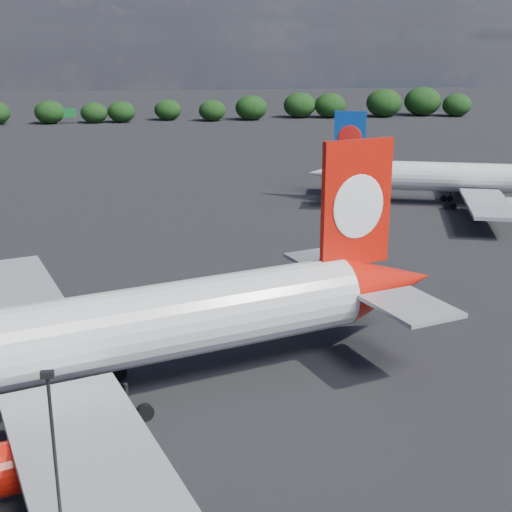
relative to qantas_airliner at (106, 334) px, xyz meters
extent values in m
plane|color=black|center=(-4.45, 56.11, -5.33)|extent=(500.00, 500.00, 0.00)
cylinder|color=silver|center=(-1.78, -0.58, 0.17)|extent=(41.46, 18.13, 5.50)
cone|color=red|center=(22.29, 7.23, 0.17)|extent=(10.07, 7.95, 5.50)
cube|color=red|center=(19.15, 6.21, 7.21)|extent=(5.93, 2.39, 9.90)
ellipsoid|color=white|center=(19.25, 5.89, 7.02)|extent=(4.46, 1.63, 5.06)
ellipsoid|color=white|center=(19.04, 6.52, 7.02)|extent=(4.46, 1.63, 5.06)
cube|color=#9DA0A5|center=(22.06, 0.79, 0.61)|extent=(6.75, 7.81, 0.33)
cube|color=#9DA0A5|center=(18.33, 12.30, 0.61)|extent=(6.75, 7.81, 0.33)
cube|color=#9DA0A5|center=(0.54, -14.86, -1.59)|extent=(13.59, 23.13, 0.61)
cube|color=#9DA0A5|center=(-8.29, 12.35, -1.59)|extent=(13.59, 23.13, 0.61)
cylinder|color=red|center=(-3.25, -10.31, -3.02)|extent=(6.15, 4.52, 2.97)
cube|color=#9DA0A5|center=(-3.25, -10.31, -2.25)|extent=(2.40, 1.06, 1.32)
cylinder|color=black|center=(1.33, -3.04, -3.68)|extent=(0.39, 0.39, 2.75)
cylinder|color=black|center=(1.33, -3.04, -4.72)|extent=(1.30, 0.84, 1.21)
cylinder|color=black|center=(2.48, -2.67, -4.72)|extent=(1.30, 0.84, 1.21)
cylinder|color=black|center=(-0.71, 3.24, -3.68)|extent=(0.39, 0.39, 2.75)
cylinder|color=black|center=(-0.71, 3.24, -4.72)|extent=(1.30, 0.84, 1.21)
cylinder|color=black|center=(0.44, 3.61, -4.72)|extent=(1.30, 0.84, 1.21)
cylinder|color=silver|center=(50.14, 55.15, -0.91)|extent=(33.37, 14.20, 4.42)
cone|color=silver|center=(30.74, 61.19, -0.91)|extent=(8.06, 6.32, 4.42)
cube|color=navy|center=(33.27, 60.41, 4.74)|extent=(4.77, 1.87, 7.95)
ellipsoid|color=red|center=(33.19, 60.15, 4.59)|extent=(3.60, 1.27, 4.06)
ellipsoid|color=red|center=(33.34, 60.66, 4.59)|extent=(3.60, 1.27, 4.06)
cube|color=#9DA0A5|center=(30.98, 56.03, -0.56)|extent=(5.37, 6.24, 0.27)
cube|color=#9DA0A5|center=(33.87, 65.31, -0.56)|extent=(5.37, 6.24, 0.27)
cube|color=#9DA0A5|center=(48.41, 43.66, -2.32)|extent=(10.74, 18.58, 0.49)
cube|color=#9DA0A5|center=(55.24, 65.59, -2.32)|extent=(10.74, 18.58, 0.49)
cylinder|color=#9DA0A5|center=(51.41, 47.35, -3.47)|extent=(4.93, 3.59, 2.39)
cube|color=#9DA0A5|center=(51.41, 47.35, -2.85)|extent=(1.93, 0.83, 1.06)
cylinder|color=#9DA0A5|center=(55.61, 60.85, -3.47)|extent=(4.93, 3.59, 2.39)
cube|color=#9DA0A5|center=(55.61, 60.85, -2.85)|extent=(1.93, 0.83, 1.06)
cylinder|color=black|center=(47.66, 53.15, -4.00)|extent=(0.31, 0.31, 2.21)
cylinder|color=black|center=(47.66, 53.15, -4.84)|extent=(1.05, 0.67, 0.97)
cylinder|color=black|center=(46.73, 53.44, -4.84)|extent=(1.05, 0.67, 0.97)
cylinder|color=black|center=(49.24, 58.21, -4.00)|extent=(0.31, 0.31, 2.21)
cylinder|color=black|center=(49.24, 58.21, -4.84)|extent=(1.05, 0.67, 0.97)
cylinder|color=black|center=(48.31, 58.50, -4.84)|extent=(1.05, 0.67, 0.97)
cylinder|color=black|center=(-0.82, -18.65, 0.41)|extent=(0.16, 0.16, 11.48)
cube|color=black|center=(-0.82, -18.65, 6.30)|extent=(0.55, 0.30, 0.28)
cube|color=#13632A|center=(-22.45, 172.11, -2.13)|extent=(6.00, 0.30, 2.60)
cylinder|color=gray|center=(-24.95, 172.11, -4.33)|extent=(0.20, 0.20, 2.00)
cylinder|color=gray|center=(-19.95, 172.11, -4.33)|extent=(0.20, 0.20, 2.00)
cube|color=#F4AF15|center=(7.55, 178.11, -1.33)|extent=(5.00, 0.30, 3.00)
cylinder|color=gray|center=(7.55, 178.11, -4.08)|extent=(0.30, 0.30, 2.50)
ellipsoid|color=black|center=(-27.25, 173.11, -1.91)|extent=(8.89, 7.52, 6.84)
ellipsoid|color=black|center=(-14.41, 173.14, -2.28)|extent=(7.92, 6.70, 6.09)
ellipsoid|color=black|center=(-6.38, 173.61, -2.15)|extent=(8.25, 6.98, 6.34)
ellipsoid|color=black|center=(7.46, 177.64, -2.16)|extent=(8.23, 6.97, 6.33)
ellipsoid|color=black|center=(20.87, 173.67, -2.15)|extent=(8.27, 6.99, 6.36)
ellipsoid|color=black|center=(32.98, 174.82, -1.55)|extent=(9.82, 8.31, 7.55)
ellipsoid|color=black|center=(48.98, 179.02, -1.35)|extent=(10.33, 8.74, 7.95)
ellipsoid|color=black|center=(58.58, 177.81, -1.45)|extent=(10.09, 8.53, 7.76)
ellipsoid|color=black|center=(76.14, 177.59, -0.91)|extent=(11.48, 9.71, 8.83)
ellipsoid|color=black|center=(89.69, 179.62, -0.72)|extent=(11.97, 10.13, 9.21)
ellipsoid|color=black|center=(99.94, 175.99, -1.68)|extent=(9.48, 8.02, 7.29)
camera|label=1|loc=(4.10, -46.14, 19.64)|focal=50.00mm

